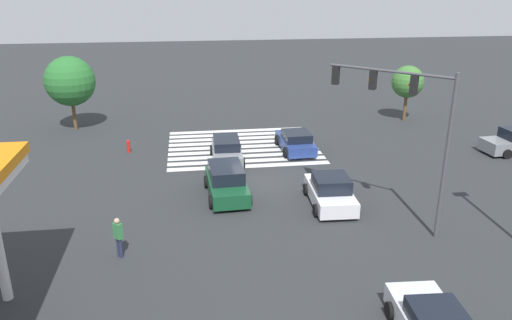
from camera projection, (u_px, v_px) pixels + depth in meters
name	position (u px, v px, depth m)	size (l,w,h in m)	color
ground_plane	(256.00, 184.00, 28.10)	(136.68, 136.68, 0.00)	#2B2D30
crosswalk_markings	(243.00, 147.00, 34.29)	(10.10, 8.20, 0.01)	silver
traffic_signal_mast	(408.00, 114.00, 21.57)	(4.19, 4.19, 7.39)	#47474C
car_0	(227.00, 150.00, 31.46)	(2.10, 4.27, 1.43)	gray
car_1	(227.00, 182.00, 26.36)	(2.31, 4.44, 1.63)	#144728
car_2	(296.00, 141.00, 33.27)	(2.24, 4.34, 1.38)	navy
car_3	(330.00, 192.00, 25.30)	(2.32, 4.25, 1.60)	silver
pedestrian	(118.00, 235.00, 20.44)	(0.41, 0.41, 1.78)	#232842
tree_corner_b	(70.00, 81.00, 36.91)	(3.68, 3.68, 5.56)	brown
tree_corner_c	(408.00, 82.00, 39.53)	(2.53, 2.53, 4.44)	brown
fire_hydrant	(128.00, 146.00, 33.06)	(0.22, 0.22, 0.86)	red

